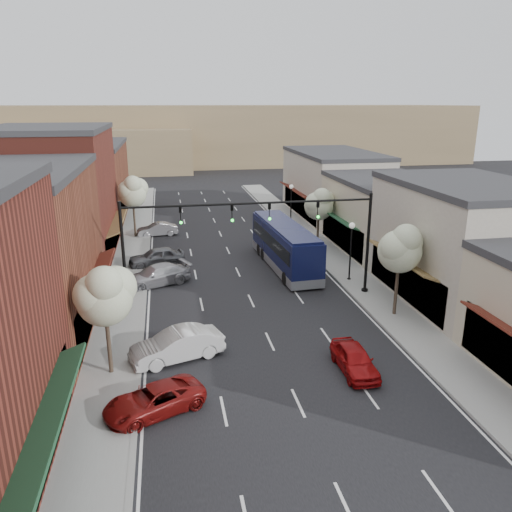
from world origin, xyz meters
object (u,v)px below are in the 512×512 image
signal_mast_left (162,238)px  red_hatchback (354,359)px  parked_car_e (157,229)px  coach_bus (285,245)px  parked_car_a (154,400)px  tree_left_far (133,191)px  parked_car_d (157,257)px  lamp_post_near (351,242)px  signal_mast_right (335,230)px  parked_car_c (156,275)px  tree_right_far (320,203)px  tree_left_near (105,294)px  tree_right_near (401,247)px  lamp_post_far (291,198)px  parked_car_b (177,345)px

signal_mast_left → red_hatchback: signal_mast_left is taller
parked_car_e → coach_bus: bearing=33.4°
signal_mast_left → parked_car_a: 12.25m
tree_left_far → parked_car_d: tree_left_far is taller
lamp_post_near → parked_car_a: 19.99m
signal_mast_right → signal_mast_left: size_ratio=1.00×
parked_car_a → parked_car_c: size_ratio=0.86×
tree_right_far → coach_bus: (-4.48, -5.37, -2.16)m
signal_mast_right → parked_car_d: size_ratio=1.85×
tree_left_near → tree_right_far: bearing=50.3°
signal_mast_left → tree_right_near: signal_mast_left is taller
tree_right_near → signal_mast_left: bearing=163.8°
tree_right_near → tree_left_far: size_ratio=0.97×
lamp_post_near → coach_bus: size_ratio=0.38×
tree_right_far → tree_left_near: 25.99m
lamp_post_far → parked_car_c: bearing=-131.7°
parked_car_a → parked_car_e: parked_car_e is taller
signal_mast_right → tree_left_far: bearing=127.7°
tree_right_near → parked_car_b: bearing=-167.4°
parked_car_d → coach_bus: bearing=67.7°
coach_bus → red_hatchback: coach_bus is taller
parked_car_e → tree_right_near: bearing=25.9°
tree_right_near → parked_car_c: size_ratio=1.19×
lamp_post_near → lamp_post_far: bearing=90.0°
tree_left_far → parked_car_e: tree_left_far is taller
tree_left_near → lamp_post_far: 32.35m
parked_car_d → parked_car_b: bearing=-5.9°
tree_left_near → parked_car_a: tree_left_near is taller
signal_mast_right → tree_left_near: 16.05m
coach_bus → tree_left_near: bearing=-133.0°
parked_car_d → tree_left_near: bearing=-16.9°
tree_left_near → parked_car_a: (2.05, -3.50, -3.62)m
tree_left_far → coach_bus: 16.85m
red_hatchback → lamp_post_near: bearing=70.7°
parked_car_a → tree_left_far: bearing=159.6°
tree_right_far → parked_car_b: bearing=-125.3°
signal_mast_left → red_hatchback: size_ratio=2.14×
tree_right_near → tree_left_far: bearing=127.0°
signal_mast_left → tree_left_near: size_ratio=1.44×
signal_mast_right → parked_car_d: (-11.82, 8.77, -3.87)m
lamp_post_far → coach_bus: lamp_post_far is taller
lamp_post_far → red_hatchback: 30.27m
red_hatchback → parked_car_d: (-9.61, 18.63, 0.10)m
signal_mast_left → parked_car_e: size_ratio=2.10×
tree_right_near → coach_bus: (-4.48, 10.63, -2.62)m
lamp_post_near → red_hatchback: bearing=-109.5°
signal_mast_left → parked_car_d: bearing=93.8°
lamp_post_near → parked_car_c: size_ratio=0.89×
parked_car_a → lamp_post_far: bearing=131.6°
tree_right_far → tree_right_near: bearing=-90.0°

